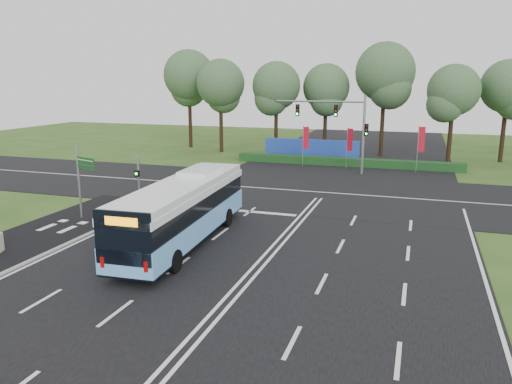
% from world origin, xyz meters
% --- Properties ---
extents(ground, '(120.00, 120.00, 0.00)m').
position_xyz_m(ground, '(0.00, 0.00, 0.00)').
color(ground, '#2D4E1A').
rests_on(ground, ground).
extents(road_main, '(20.00, 120.00, 0.04)m').
position_xyz_m(road_main, '(0.00, 0.00, 0.02)').
color(road_main, black).
rests_on(road_main, ground).
extents(road_cross, '(120.00, 14.00, 0.05)m').
position_xyz_m(road_cross, '(0.00, 12.00, 0.03)').
color(road_cross, black).
rests_on(road_cross, ground).
extents(bike_path, '(5.00, 18.00, 0.06)m').
position_xyz_m(bike_path, '(-12.50, -3.00, 0.03)').
color(bike_path, black).
rests_on(bike_path, ground).
extents(kerb_strip, '(0.25, 18.00, 0.12)m').
position_xyz_m(kerb_strip, '(-10.10, -3.00, 0.06)').
color(kerb_strip, gray).
rests_on(kerb_strip, ground).
extents(city_bus, '(3.25, 12.40, 3.52)m').
position_xyz_m(city_bus, '(-4.50, -1.93, 1.77)').
color(city_bus, '#68AFF2').
rests_on(city_bus, ground).
extents(pedestrian_signal, '(0.32, 0.42, 3.62)m').
position_xyz_m(pedestrian_signal, '(-10.20, 3.13, 1.98)').
color(pedestrian_signal, gray).
rests_on(pedestrian_signal, ground).
extents(street_sign, '(1.66, 0.67, 4.48)m').
position_xyz_m(street_sign, '(-12.28, 0.26, 2.79)').
color(street_sign, gray).
rests_on(street_sign, ground).
extents(banner_flag_left, '(0.57, 0.19, 3.95)m').
position_xyz_m(banner_flag_left, '(-3.81, 23.12, 2.60)').
color(banner_flag_left, gray).
rests_on(banner_flag_left, ground).
extents(banner_flag_mid, '(0.56, 0.22, 3.95)m').
position_xyz_m(banner_flag_mid, '(0.48, 22.77, 2.60)').
color(banner_flag_mid, gray).
rests_on(banner_flag_mid, ground).
extents(banner_flag_right, '(0.61, 0.22, 4.28)m').
position_xyz_m(banner_flag_right, '(6.83, 22.96, 2.80)').
color(banner_flag_right, gray).
rests_on(banner_flag_right, ground).
extents(traffic_light_gantry, '(8.41, 0.28, 7.00)m').
position_xyz_m(traffic_light_gantry, '(0.21, 20.50, 4.66)').
color(traffic_light_gantry, gray).
rests_on(traffic_light_gantry, ground).
extents(hedge, '(22.00, 1.20, 0.80)m').
position_xyz_m(hedge, '(0.00, 24.50, 0.40)').
color(hedge, '#133516').
rests_on(hedge, ground).
extents(blue_hoarding, '(10.00, 0.30, 2.20)m').
position_xyz_m(blue_hoarding, '(-4.00, 27.00, 1.10)').
color(blue_hoarding, '#1F41A9').
rests_on(blue_hoarding, ground).
extents(eucalyptus_row, '(53.86, 8.69, 12.30)m').
position_xyz_m(eucalyptus_row, '(1.55, 31.42, 8.02)').
color(eucalyptus_row, black).
rests_on(eucalyptus_row, ground).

